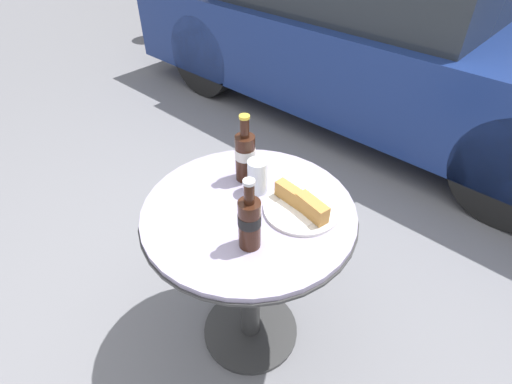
% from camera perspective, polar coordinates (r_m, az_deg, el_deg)
% --- Properties ---
extents(ground_plane, '(30.00, 30.00, 0.00)m').
position_cam_1_polar(ground_plane, '(1.90, -0.77, -19.14)').
color(ground_plane, slate).
extents(bistro_table, '(0.73, 0.73, 0.73)m').
position_cam_1_polar(bistro_table, '(1.46, -0.96, -7.84)').
color(bistro_table, '#333333').
rests_on(bistro_table, ground_plane).
extents(cola_bottle_left, '(0.07, 0.07, 0.24)m').
position_cam_1_polar(cola_bottle_left, '(1.15, -0.94, -4.20)').
color(cola_bottle_left, '#33190F').
rests_on(cola_bottle_left, bistro_table).
extents(cola_bottle_right, '(0.07, 0.07, 0.26)m').
position_cam_1_polar(cola_bottle_right, '(1.40, -1.56, 5.31)').
color(cola_bottle_right, '#33190F').
rests_on(cola_bottle_right, bistro_table).
extents(drinking_glass, '(0.07, 0.07, 0.12)m').
position_cam_1_polar(drinking_glass, '(1.37, 0.20, 2.05)').
color(drinking_glass, '#C68923').
rests_on(drinking_glass, bistro_table).
extents(lunch_plate_near, '(0.25, 0.25, 0.07)m').
position_cam_1_polar(lunch_plate_near, '(1.32, 6.57, -1.98)').
color(lunch_plate_near, silver).
rests_on(lunch_plate_near, bistro_table).
extents(parked_car, '(4.06, 1.71, 1.27)m').
position_cam_1_polar(parked_car, '(3.46, 17.39, 20.80)').
color(parked_car, navy).
rests_on(parked_car, ground_plane).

